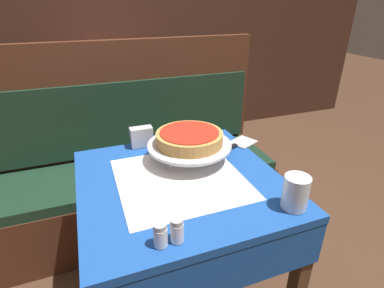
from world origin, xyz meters
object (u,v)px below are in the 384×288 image
dining_table_front (181,204)px  booth_bench (140,178)px  pizza_pan_stand (189,146)px  pizza_server (234,146)px  condiment_caddy (101,74)px  deep_dish_pizza (189,138)px  salt_shaker (160,235)px  napkin_holder (142,137)px  dining_table_rear (113,92)px  water_glass_near (296,192)px  pepper_shaker (177,230)px

dining_table_front → booth_bench: (-0.03, 0.77, -0.33)m
pizza_pan_stand → pizza_server: pizza_pan_stand is taller
booth_bench → condiment_caddy: bearing=96.0°
deep_dish_pizza → salt_shaker: bearing=-119.2°
deep_dish_pizza → salt_shaker: size_ratio=3.75×
pizza_server → napkin_holder: napkin_holder is taller
booth_bench → salt_shaker: bearing=-96.8°
napkin_holder → booth_bench: bearing=84.1°
dining_table_rear → condiment_caddy: (-0.08, 0.01, 0.16)m
water_glass_near → napkin_holder: size_ratio=1.13×
pizza_pan_stand → pepper_shaker: pepper_shaker is taller
dining_table_front → pizza_server: bearing=27.8°
dining_table_front → salt_shaker: salt_shaker is taller
dining_table_front → pizza_pan_stand: bearing=56.4°
pizza_server → water_glass_near: bearing=-93.1°
salt_shaker → pepper_shaker: bearing=0.0°
dining_table_front → salt_shaker: bearing=-117.3°
dining_table_rear → napkin_holder: size_ratio=7.85×
pizza_pan_stand → condiment_caddy: condiment_caddy is taller
booth_bench → salt_shaker: booth_bench is taller
dining_table_front → dining_table_rear: 1.68m
dining_table_front → pepper_shaker: 0.36m
pizza_server → pepper_shaker: pepper_shaker is taller
salt_shaker → pizza_pan_stand: bearing=60.8°
dining_table_front → booth_bench: booth_bench is taller
salt_shaker → napkin_holder: 0.63m
condiment_caddy → deep_dish_pizza: bearing=-82.3°
pizza_server → water_glass_near: water_glass_near is taller
salt_shaker → dining_table_rear: bearing=86.9°
dining_table_rear → pepper_shaker: size_ratio=10.46×
pizza_pan_stand → salt_shaker: 0.49m
water_glass_near → salt_shaker: size_ratio=1.55×
salt_shaker → napkin_holder: (0.08, 0.63, 0.01)m
deep_dish_pizza → pizza_pan_stand: bearing=-90.0°
dining_table_front → water_glass_near: water_glass_near is taller
dining_table_front → condiment_caddy: 1.70m
pizza_server → water_glass_near: 0.46m
dining_table_rear → pizza_server: pizza_server is taller
pizza_server → condiment_caddy: bearing=106.1°
dining_table_front → napkin_holder: 0.37m
dining_table_front → napkin_holder: napkin_holder is taller
dining_table_rear → pepper_shaker: pepper_shaker is taller
booth_bench → water_glass_near: size_ratio=14.95×
dining_table_front → pizza_pan_stand: pizza_pan_stand is taller
dining_table_rear → condiment_caddy: size_ratio=4.73×
pepper_shaker → napkin_holder: 0.63m
deep_dish_pizza → napkin_holder: deep_dish_pizza is taller
pizza_server → salt_shaker: (-0.47, -0.47, 0.03)m
dining_table_front → booth_bench: size_ratio=0.46×
pizza_server → salt_shaker: 0.66m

